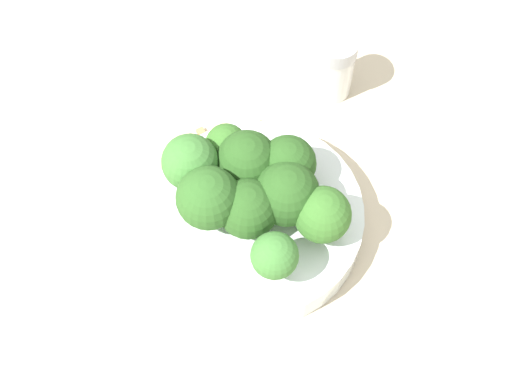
{
  "coord_description": "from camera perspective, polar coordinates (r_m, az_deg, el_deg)",
  "views": [
    {
      "loc": [
        0.06,
        0.26,
        0.55
      ],
      "look_at": [
        0.0,
        0.0,
        0.06
      ],
      "focal_mm": 50.0,
      "sensor_mm": 36.0,
      "label": 1
    }
  ],
  "objects": [
    {
      "name": "ground_plane",
      "position": [
        0.61,
        -0.0,
        -2.81
      ],
      "size": [
        3.0,
        3.0,
        0.0
      ],
      "primitive_type": "plane",
      "color": "beige"
    },
    {
      "name": "bowl",
      "position": [
        0.6,
        -0.0,
        -2.18
      ],
      "size": [
        0.18,
        0.18,
        0.03
      ],
      "primitive_type": "cylinder",
      "color": "silver",
      "rests_on": "ground_plane"
    },
    {
      "name": "broccoli_floret_0",
      "position": [
        0.57,
        2.55,
        2.23
      ],
      "size": [
        0.05,
        0.05,
        0.05
      ],
      "color": "#84AD66",
      "rests_on": "bowl"
    },
    {
      "name": "broccoli_floret_1",
      "position": [
        0.55,
        -3.79,
        -0.71
      ],
      "size": [
        0.05,
        0.05,
        0.07
      ],
      "color": "#8EB770",
      "rests_on": "bowl"
    },
    {
      "name": "broccoli_floret_2",
      "position": [
        0.57,
        -0.27,
        2.52
      ],
      "size": [
        0.05,
        0.05,
        0.06
      ],
      "color": "#8EB770",
      "rests_on": "bowl"
    },
    {
      "name": "broccoli_floret_3",
      "position": [
        0.55,
        -0.65,
        -1.42
      ],
      "size": [
        0.05,
        0.05,
        0.06
      ],
      "color": "#8EB770",
      "rests_on": "bowl"
    },
    {
      "name": "broccoli_floret_4",
      "position": [
        0.53,
        1.52,
        -5.17
      ],
      "size": [
        0.04,
        0.04,
        0.05
      ],
      "color": "#84AD66",
      "rests_on": "bowl"
    },
    {
      "name": "broccoli_floret_5",
      "position": [
        0.56,
        5.34,
        -1.88
      ],
      "size": [
        0.05,
        0.05,
        0.05
      ],
      "color": "#8EB770",
      "rests_on": "bowl"
    },
    {
      "name": "broccoli_floret_6",
      "position": [
        0.56,
        2.47,
        -0.19
      ],
      "size": [
        0.05,
        0.05,
        0.06
      ],
      "color": "#7A9E5B",
      "rests_on": "bowl"
    },
    {
      "name": "broccoli_floret_7",
      "position": [
        0.57,
        -5.28,
        2.27
      ],
      "size": [
        0.05,
        0.05,
        0.06
      ],
      "color": "#8EB770",
      "rests_on": "bowl"
    },
    {
      "name": "broccoli_floret_8",
      "position": [
        0.59,
        -2.38,
        3.7
      ],
      "size": [
        0.04,
        0.04,
        0.04
      ],
      "color": "#8EB770",
      "rests_on": "bowl"
    },
    {
      "name": "pepper_shaker",
      "position": [
        0.67,
        6.24,
        10.0
      ],
      "size": [
        0.04,
        0.04,
        0.07
      ],
      "color": "silver",
      "rests_on": "ground_plane"
    },
    {
      "name": "almond_crumb_0",
      "position": [
        0.66,
        -4.38,
        4.84
      ],
      "size": [
        0.01,
        0.01,
        0.01
      ],
      "primitive_type": "cube",
      "rotation": [
        0.0,
        0.0,
        4.99
      ],
      "color": "#AD7F4C",
      "rests_on": "ground_plane"
    },
    {
      "name": "almond_crumb_1",
      "position": [
        0.67,
        0.44,
        5.61
      ],
      "size": [
        0.01,
        0.01,
        0.01
      ],
      "primitive_type": "cube",
      "rotation": [
        0.0,
        0.0,
        5.31
      ],
      "color": "#AD7F4C",
      "rests_on": "ground_plane"
    }
  ]
}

